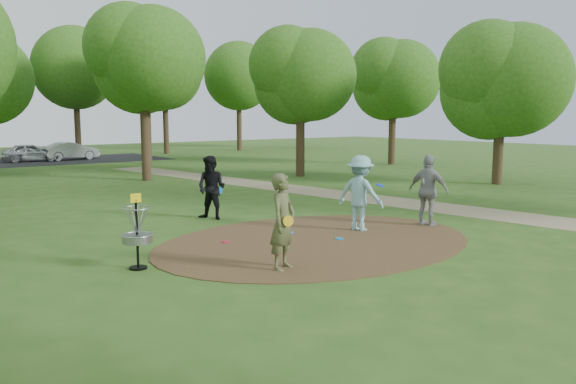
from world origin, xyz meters
TOP-DOWN VIEW (x-y plane):
  - ground at (0.00, 0.00)m, footprint 100.00×100.00m
  - dirt_clearing at (0.00, 0.00)m, footprint 8.40×8.40m
  - footpath at (6.50, 2.00)m, footprint 7.55×39.89m
  - parking_lot at (2.00, 30.00)m, footprint 14.00×8.00m
  - player_observer_with_disc at (-2.19, -1.51)m, footprint 0.85×0.75m
  - player_throwing_with_disc at (1.77, 0.33)m, footprint 1.40×1.48m
  - player_walking_with_disc at (-0.58, 4.20)m, footprint 1.08×1.16m
  - player_waiting_with_disc at (3.74, -0.37)m, footprint 0.73×1.25m
  - disc_ground_cyan at (0.01, 1.15)m, footprint 0.22×0.22m
  - disc_ground_blue at (0.56, -0.19)m, footprint 0.22×0.22m
  - disc_ground_red at (-1.89, 1.21)m, footprint 0.22×0.22m
  - car_left at (0.24, 30.08)m, footprint 3.78×1.93m
  - car_right at (2.83, 30.02)m, footprint 3.89×1.75m
  - disc_golf_basket at (-4.50, 0.30)m, footprint 0.63×0.63m
  - tree_ring at (1.75, 6.93)m, footprint 36.87×45.44m

SIDE VIEW (x-z plane):
  - ground at x=0.00m, z-range 0.00..0.00m
  - parking_lot at x=2.00m, z-range 0.00..0.01m
  - footpath at x=6.50m, z-range 0.00..0.01m
  - dirt_clearing at x=0.00m, z-range 0.00..0.02m
  - disc_ground_cyan at x=0.01m, z-range 0.02..0.04m
  - disc_ground_blue at x=0.56m, z-range 0.02..0.04m
  - disc_ground_red at x=-1.89m, z-range 0.02..0.04m
  - car_left at x=0.24m, z-range 0.00..1.23m
  - car_right at x=2.83m, z-range 0.00..1.24m
  - disc_golf_basket at x=-4.50m, z-range 0.10..1.64m
  - player_walking_with_disc at x=-0.58m, z-range 0.00..1.90m
  - player_observer_with_disc at x=-2.19m, z-range 0.00..1.95m
  - player_waiting_with_disc at x=3.74m, z-range 0.00..2.01m
  - player_throwing_with_disc at x=1.77m, z-range 0.00..2.03m
  - tree_ring at x=1.75m, z-range 0.60..9.68m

